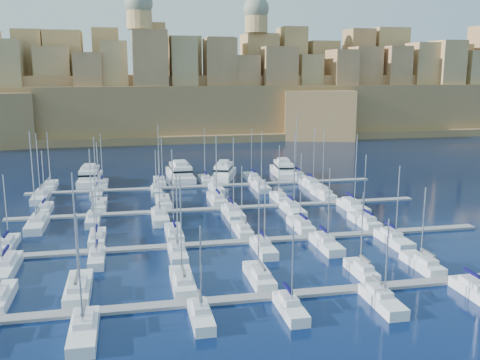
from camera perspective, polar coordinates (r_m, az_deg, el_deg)
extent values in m
plane|color=black|center=(100.00, -0.90, -4.58)|extent=(600.00, 600.00, 0.00)
cube|color=slate|center=(68.79, 4.64, -12.12)|extent=(84.00, 2.00, 0.40)
cube|color=slate|center=(88.71, 0.59, -6.56)|extent=(84.00, 2.00, 0.40)
cube|color=slate|center=(109.43, -1.90, -3.05)|extent=(84.00, 2.00, 0.40)
cube|color=slate|center=(130.57, -3.58, -0.66)|extent=(84.00, 2.00, 0.40)
cube|color=white|center=(72.85, -24.19, -11.49)|extent=(2.58, 8.61, 1.63)
cube|color=white|center=(72.10, -16.82, -11.15)|extent=(3.05, 10.18, 1.71)
cube|color=silver|center=(70.71, -16.95, -10.57)|extent=(2.14, 4.58, 0.70)
cylinder|color=#9EA0A8|center=(69.98, -17.17, -4.97)|extent=(0.18, 0.18, 14.20)
cube|color=#595B60|center=(69.86, -17.03, -9.92)|extent=(0.35, 4.07, 0.35)
cube|color=white|center=(71.62, -6.15, -10.88)|extent=(2.78, 9.26, 1.66)
cube|color=silver|center=(70.32, -6.09, -10.27)|extent=(1.95, 4.17, 0.70)
cylinder|color=#9EA0A8|center=(69.54, -6.32, -4.96)|extent=(0.18, 0.18, 13.46)
cube|color=#595B60|center=(69.51, -6.07, -9.61)|extent=(0.35, 3.71, 0.35)
cube|color=white|center=(73.09, 2.05, -10.35)|extent=(2.68, 8.95, 1.65)
cube|color=silver|center=(71.85, 2.23, -9.74)|extent=(1.88, 4.03, 0.70)
cylinder|color=#9EA0A8|center=(71.20, 2.01, -5.00)|extent=(0.18, 0.18, 12.32)
cube|color=#595B60|center=(71.07, 2.33, -9.08)|extent=(0.35, 3.58, 0.35)
cube|color=white|center=(77.02, 12.79, -9.50)|extent=(2.25, 7.50, 1.57)
cube|color=silver|center=(75.99, 13.07, -8.89)|extent=(1.57, 3.37, 0.70)
cylinder|color=#9EA0A8|center=(75.43, 12.88, -5.15)|extent=(0.18, 0.18, 10.41)
cube|color=#595B60|center=(75.31, 13.22, -8.24)|extent=(0.35, 3.00, 0.35)
cube|color=white|center=(81.82, 18.84, -8.56)|extent=(2.60, 8.66, 1.63)
cube|color=silver|center=(80.74, 19.21, -7.97)|extent=(1.82, 3.90, 0.70)
cylinder|color=#9EA0A8|center=(80.37, 18.96, -4.41)|extent=(0.18, 0.18, 10.42)
cube|color=#595B60|center=(80.06, 19.42, -7.36)|extent=(0.35, 3.46, 0.35)
cube|color=white|center=(61.20, -16.32, -15.38)|extent=(2.87, 9.57, 1.68)
cube|color=silver|center=(61.54, -16.32, -13.99)|extent=(2.01, 4.31, 0.70)
cylinder|color=#9EA0A8|center=(57.95, -16.75, -9.34)|extent=(0.18, 0.18, 12.44)
cube|color=#595B60|center=(61.54, -16.34, -12.92)|extent=(0.35, 3.83, 0.35)
cube|color=white|center=(62.26, -4.17, -14.48)|extent=(2.29, 7.64, 1.58)
cube|color=silver|center=(62.45, -4.29, -13.23)|extent=(1.61, 3.44, 0.70)
cylinder|color=#9EA0A8|center=(59.57, -4.20, -9.57)|extent=(0.18, 0.18, 10.13)
cube|color=#595B60|center=(62.37, -4.35, -12.21)|extent=(0.35, 3.06, 0.35)
cube|color=white|center=(64.27, 5.42, -13.63)|extent=(2.33, 7.76, 1.59)
cube|color=silver|center=(64.47, 5.23, -12.42)|extent=(1.63, 3.49, 0.70)
cylinder|color=#9EA0A8|center=(61.78, 5.63, -9.12)|extent=(0.18, 0.18, 9.48)
cube|color=#08073A|center=(64.39, 5.14, -11.43)|extent=(0.35, 3.11, 0.35)
cube|color=white|center=(68.01, 14.96, -12.50)|extent=(2.54, 8.46, 1.62)
cube|color=silver|center=(68.25, 14.69, -11.34)|extent=(1.78, 3.81, 0.70)
cylinder|color=#9EA0A8|center=(65.60, 15.39, -8.12)|extent=(0.18, 0.18, 9.69)
cube|color=#595B60|center=(68.20, 14.58, -10.39)|extent=(0.35, 3.38, 0.35)
cube|color=white|center=(74.31, 24.01, -11.02)|extent=(2.60, 8.67, 1.63)
cube|color=silver|center=(74.54, 23.69, -9.96)|extent=(1.82, 3.90, 0.70)
cube|color=#08073A|center=(74.50, 23.56, -9.10)|extent=(0.35, 3.47, 0.35)
cube|color=white|center=(93.54, -23.47, -6.39)|extent=(2.41, 8.04, 1.60)
cube|color=silver|center=(92.46, -23.62, -5.86)|extent=(1.69, 3.62, 0.70)
cylinder|color=#9EA0A8|center=(92.32, -23.72, -2.70)|extent=(0.18, 0.18, 10.61)
cube|color=#08073A|center=(91.79, -23.72, -5.31)|extent=(0.35, 3.22, 0.35)
cube|color=white|center=(91.95, -14.97, -6.10)|extent=(2.59, 8.63, 1.63)
cube|color=silver|center=(90.78, -15.03, -5.56)|extent=(1.81, 3.88, 0.70)
cylinder|color=#9EA0A8|center=(90.76, -15.15, -2.37)|extent=(0.18, 0.18, 10.48)
cube|color=#08073A|center=(90.07, -15.08, -5.00)|extent=(0.35, 3.45, 0.35)
cube|color=white|center=(92.17, -7.05, -5.74)|extent=(2.68, 8.92, 1.65)
cube|color=silver|center=(90.98, -7.02, -5.20)|extent=(1.87, 4.01, 0.70)
cylinder|color=#9EA0A8|center=(90.64, -7.20, -1.02)|extent=(0.18, 0.18, 13.70)
cube|color=#08073A|center=(90.26, -7.02, -4.64)|extent=(0.35, 3.57, 0.35)
cube|color=white|center=(93.40, 0.24, -5.43)|extent=(2.41, 8.03, 1.60)
cube|color=silver|center=(92.32, 0.34, -4.89)|extent=(1.69, 3.61, 0.70)
cylinder|color=#9EA0A8|center=(92.18, 0.19, -1.73)|extent=(0.18, 0.18, 10.59)
cube|color=#595B60|center=(91.65, 0.39, -4.33)|extent=(0.35, 3.21, 0.35)
cube|color=white|center=(96.58, 6.48, -4.91)|extent=(2.69, 8.98, 1.65)
cube|color=silver|center=(95.44, 6.67, -4.39)|extent=(1.88, 4.04, 0.70)
cylinder|color=#9EA0A8|center=(95.26, 6.49, -0.81)|extent=(0.18, 0.18, 12.33)
cube|color=#08073A|center=(94.75, 6.77, -3.85)|extent=(0.35, 3.59, 0.35)
cube|color=white|center=(101.20, 13.11, -4.37)|extent=(2.81, 9.36, 1.67)
cube|color=silver|center=(100.07, 13.36, -3.86)|extent=(1.97, 4.21, 0.70)
cylinder|color=#9EA0A8|center=(100.03, 13.17, -0.64)|extent=(0.18, 0.18, 11.61)
cube|color=#08073A|center=(99.40, 13.51, -3.35)|extent=(0.35, 3.74, 0.35)
cube|color=white|center=(82.49, -23.87, -8.74)|extent=(3.30, 10.99, 1.75)
cube|color=silver|center=(83.11, -23.79, -7.68)|extent=(2.31, 4.94, 0.70)
cube|color=#08073A|center=(83.29, -23.77, -6.88)|extent=(0.35, 4.39, 0.35)
cube|color=white|center=(82.31, -15.02, -8.22)|extent=(2.30, 7.67, 1.58)
cube|color=silver|center=(82.67, -15.04, -7.30)|extent=(1.61, 3.45, 0.70)
cylinder|color=#9EA0A8|center=(80.24, -15.25, -4.49)|extent=(0.18, 0.18, 9.76)
cube|color=#08073A|center=(82.71, -15.06, -6.52)|extent=(0.35, 3.07, 0.35)
cube|color=white|center=(82.11, -6.66, -7.93)|extent=(2.49, 8.29, 1.61)
cube|color=silver|center=(82.52, -6.73, -6.98)|extent=(1.74, 3.73, 0.70)
cylinder|color=#9EA0A8|center=(79.76, -6.74, -3.55)|extent=(0.18, 0.18, 11.60)
cube|color=#595B60|center=(82.59, -6.78, -6.20)|extent=(0.35, 3.32, 0.35)
cube|color=white|center=(84.10, 2.54, -7.38)|extent=(2.59, 8.62, 1.63)
cube|color=silver|center=(84.52, 2.40, -6.44)|extent=(1.81, 3.88, 0.70)
cylinder|color=#9EA0A8|center=(81.93, 2.66, -3.47)|extent=(0.18, 0.18, 10.46)
cube|color=#08073A|center=(84.60, 2.34, -5.68)|extent=(0.35, 3.45, 0.35)
cube|color=white|center=(86.83, 9.21, -6.89)|extent=(2.78, 9.25, 1.66)
cube|color=silver|center=(87.28, 9.02, -5.97)|extent=(1.94, 4.16, 0.70)
cylinder|color=#9EA0A8|center=(84.54, 9.47, -2.66)|extent=(0.18, 0.18, 11.77)
cube|color=#08073A|center=(87.39, 8.93, -5.23)|extent=(0.35, 3.70, 0.35)
cube|color=white|center=(91.53, 16.10, -6.24)|extent=(2.79, 9.31, 1.67)
cube|color=silver|center=(91.97, 15.87, -5.37)|extent=(1.95, 4.19, 0.70)
cylinder|color=#9EA0A8|center=(89.37, 16.48, -2.24)|extent=(0.18, 0.18, 11.70)
cube|color=#08073A|center=(92.07, 15.78, -4.66)|extent=(0.35, 3.72, 0.35)
cube|color=white|center=(113.95, -20.04, -3.01)|extent=(2.42, 8.07, 1.60)
cube|color=silver|center=(112.90, -20.14, -2.55)|extent=(1.69, 3.63, 0.70)
cylinder|color=#9EA0A8|center=(112.99, -20.24, 0.16)|extent=(0.18, 0.18, 11.11)
cube|color=#08073A|center=(112.27, -20.21, -2.08)|extent=(0.35, 3.23, 0.35)
cube|color=white|center=(113.50, -14.75, -2.72)|extent=(2.81, 9.37, 1.67)
cube|color=silver|center=(112.31, -14.80, -2.26)|extent=(1.97, 4.22, 0.70)
cylinder|color=#9EA0A8|center=(112.49, -14.92, 0.79)|extent=(0.18, 0.18, 12.34)
cube|color=#595B60|center=(111.62, -14.84, -1.79)|extent=(0.35, 3.75, 0.35)
cube|color=white|center=(113.77, -8.18, -2.42)|extent=(2.97, 9.89, 1.69)
cube|color=silver|center=(112.53, -8.17, -1.94)|extent=(2.08, 4.45, 0.70)
cylinder|color=#9EA0A8|center=(112.75, -8.30, 1.20)|extent=(0.18, 0.18, 12.70)
cube|color=#595B60|center=(111.81, -8.16, -1.48)|extent=(0.35, 3.96, 0.35)
cube|color=white|center=(115.12, -2.48, -2.14)|extent=(3.04, 10.12, 1.71)
cube|color=silver|center=(113.87, -2.40, -1.67)|extent=(2.12, 4.55, 0.70)
cylinder|color=#9EA0A8|center=(114.08, -2.55, 1.55)|extent=(0.18, 0.18, 13.15)
cube|color=#08073A|center=(113.15, -2.36, -1.21)|extent=(0.35, 4.05, 0.35)
cube|color=white|center=(117.02, 4.21, -1.96)|extent=(2.38, 7.92, 1.60)
cube|color=silver|center=(116.02, 4.32, -1.50)|extent=(1.66, 3.56, 0.70)
cylinder|color=#9EA0A8|center=(116.10, 4.20, 1.07)|extent=(0.18, 0.18, 10.86)
cube|color=#595B60|center=(115.42, 4.39, -1.03)|extent=(0.35, 3.17, 0.35)
cube|color=white|center=(121.01, 8.86, -1.60)|extent=(2.86, 9.54, 1.68)
cube|color=silver|center=(119.87, 9.04, -1.14)|extent=(2.00, 4.29, 0.70)
cylinder|color=#9EA0A8|center=(119.96, 8.89, 2.01)|extent=(0.18, 0.18, 13.59)
cube|color=#595B60|center=(119.22, 9.13, -0.70)|extent=(0.35, 3.81, 0.35)
cube|color=white|center=(103.16, -20.83, -4.52)|extent=(3.14, 10.45, 1.72)
cube|color=silver|center=(103.84, -20.79, -3.72)|extent=(2.19, 4.70, 0.70)
cylinder|color=#9EA0A8|center=(100.66, -21.23, 0.28)|extent=(0.18, 0.18, 16.10)
cube|color=#595B60|center=(104.08, -20.79, -3.09)|extent=(0.35, 4.18, 0.35)
cube|color=white|center=(103.04, -15.39, -4.22)|extent=(2.52, 8.39, 1.62)
cube|color=silver|center=(103.55, -15.40, -3.48)|extent=(1.76, 3.78, 0.70)
cylinder|color=#9EA0A8|center=(100.97, -15.62, -0.36)|extent=(0.18, 0.18, 12.72)
cube|color=#595B60|center=(103.69, -15.41, -2.86)|extent=(0.35, 3.36, 0.35)
cube|color=white|center=(102.22, -8.53, -4.03)|extent=(2.95, 9.85, 1.69)
cube|color=silver|center=(102.86, -8.58, -3.24)|extent=(2.07, 4.43, 0.70)
cylinder|color=#9EA0A8|center=(100.13, -8.63, -0.30)|extent=(0.18, 0.18, 12.08)
cube|color=#595B60|center=(103.08, -8.61, -2.61)|extent=(0.35, 3.94, 0.35)
cube|color=white|center=(103.81, -0.75, -3.65)|extent=(3.01, 10.04, 1.70)
cube|color=silver|center=(104.45, -0.86, -2.88)|extent=(2.11, 4.52, 0.70)
cylinder|color=#9EA0A8|center=(101.53, -0.71, 0.60)|extent=(0.18, 0.18, 14.18)
cube|color=#08073A|center=(104.68, -0.91, -2.25)|extent=(0.35, 4.02, 0.35)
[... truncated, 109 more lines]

